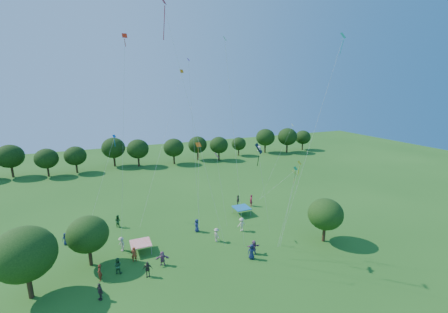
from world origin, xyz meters
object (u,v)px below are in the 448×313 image
(near_tree_west, at_px, (24,254))
(red_high_kite, at_px, (176,55))
(near_tree_east, at_px, (326,214))
(pirate_kite, at_px, (259,150))
(tent_blue, at_px, (242,208))
(near_tree_north, at_px, (88,234))
(tent_red_stripe, at_px, (141,243))

(near_tree_west, height_order, red_high_kite, red_high_kite)
(near_tree_east, height_order, pirate_kite, pirate_kite)
(near_tree_west, xyz_separation_m, near_tree_east, (30.35, -2.32, -0.79))
(near_tree_east, bearing_deg, tent_blue, 117.95)
(pirate_kite, bearing_deg, near_tree_north, 163.46)
(red_high_kite, bearing_deg, tent_red_stripe, 157.00)
(tent_blue, xyz_separation_m, pirate_kite, (-3.15, -10.04, 10.72))
(near_tree_west, height_order, near_tree_north, near_tree_west)
(near_tree_west, relative_size, pirate_kite, 0.59)
(tent_red_stripe, relative_size, pirate_kite, 0.20)
(near_tree_east, distance_m, pirate_kite, 12.10)
(tent_blue, relative_size, pirate_kite, 0.20)
(red_high_kite, bearing_deg, pirate_kite, -26.99)
(near_tree_west, distance_m, tent_red_stripe, 11.13)
(near_tree_north, bearing_deg, near_tree_east, -12.34)
(pirate_kite, distance_m, red_high_kite, 12.32)
(near_tree_east, height_order, tent_blue, near_tree_east)
(near_tree_west, xyz_separation_m, pirate_kite, (21.55, -1.71, 7.50))
(near_tree_west, distance_m, red_high_kite, 22.07)
(near_tree_west, xyz_separation_m, near_tree_north, (4.80, 3.27, -0.76))
(near_tree_east, xyz_separation_m, red_high_kite, (-16.08, 4.32, 17.50))
(tent_red_stripe, xyz_separation_m, red_high_kite, (4.33, -1.84, 19.93))
(near_tree_north, bearing_deg, pirate_kite, -16.54)
(near_tree_north, xyz_separation_m, tent_red_stripe, (5.13, 0.57, -2.45))
(near_tree_west, height_order, tent_blue, near_tree_west)
(near_tree_east, distance_m, tent_blue, 12.30)
(tent_blue, height_order, red_high_kite, red_high_kite)
(tent_red_stripe, bearing_deg, near_tree_north, -173.63)
(tent_blue, distance_m, pirate_kite, 15.02)
(near_tree_west, distance_m, near_tree_east, 30.44)
(near_tree_north, bearing_deg, tent_blue, 14.27)
(near_tree_north, relative_size, red_high_kite, 0.22)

